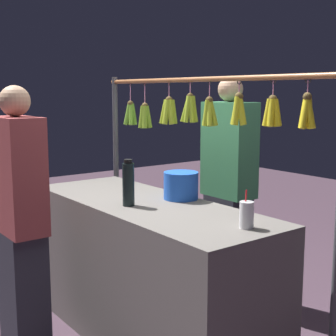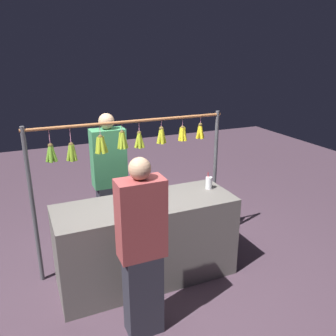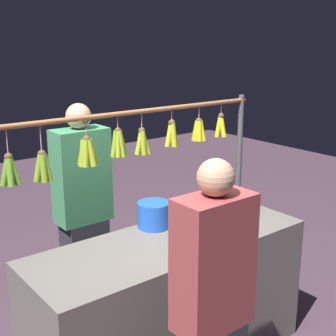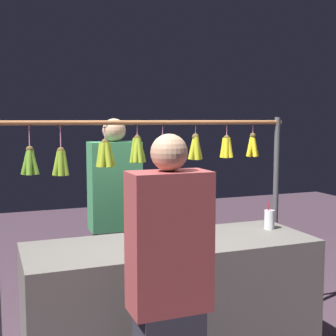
# 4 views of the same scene
# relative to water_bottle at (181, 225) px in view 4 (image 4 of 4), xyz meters

# --- Properties ---
(market_counter) EXTENTS (1.87, 0.67, 0.90)m
(market_counter) POSITION_rel_water_bottle_xyz_m (0.00, -0.14, -0.59)
(market_counter) COLOR #66605B
(market_counter) RESTS_ON ground
(display_rack) EXTENTS (2.19, 0.14, 1.70)m
(display_rack) POSITION_rel_water_bottle_xyz_m (0.03, -0.56, 0.23)
(display_rack) COLOR #4C4C51
(display_rack) RESTS_ON ground
(water_bottle) EXTENTS (0.07, 0.07, 0.28)m
(water_bottle) POSITION_rel_water_bottle_xyz_m (0.00, 0.00, 0.00)
(water_bottle) COLOR black
(water_bottle) RESTS_ON market_counter
(blue_bucket) EXTENTS (0.22, 0.22, 0.17)m
(blue_bucket) POSITION_rel_water_bottle_xyz_m (-0.04, -0.37, -0.05)
(blue_bucket) COLOR blue
(blue_bucket) RESTS_ON market_counter
(drink_cup) EXTENTS (0.07, 0.07, 0.19)m
(drink_cup) POSITION_rel_water_bottle_xyz_m (-0.77, -0.20, -0.07)
(drink_cup) COLOR silver
(drink_cup) RESTS_ON market_counter
(vendor_person) EXTENTS (0.40, 0.22, 1.69)m
(vendor_person) POSITION_rel_water_bottle_xyz_m (0.16, -0.99, -0.20)
(vendor_person) COLOR #2D2D38
(vendor_person) RESTS_ON ground
(customer_person) EXTENTS (0.38, 0.21, 1.62)m
(customer_person) POSITION_rel_water_bottle_xyz_m (0.30, 0.56, -0.24)
(customer_person) COLOR #2D2D38
(customer_person) RESTS_ON ground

